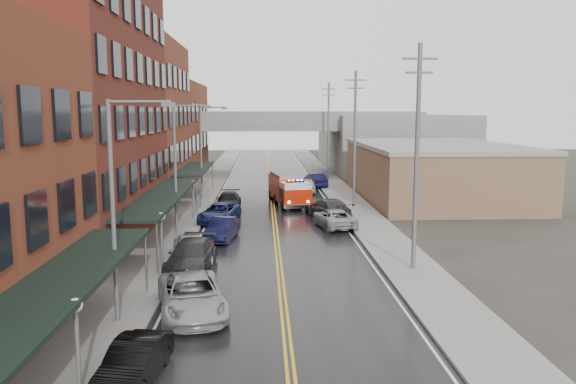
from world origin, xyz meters
name	(u,v)px	position (x,y,z in m)	size (l,w,h in m)	color
road	(274,219)	(0.00, 30.00, 0.01)	(11.00, 160.00, 0.02)	black
sidewalk_left	(182,219)	(-7.30, 30.00, 0.07)	(3.00, 160.00, 0.15)	slate
sidewalk_right	(365,217)	(7.30, 30.00, 0.07)	(3.00, 160.00, 0.15)	slate
curb_left	(203,219)	(-5.65, 30.00, 0.07)	(0.30, 160.00, 0.15)	gray
curb_right	(344,217)	(5.65, 30.00, 0.07)	(0.30, 160.00, 0.15)	gray
brick_building_b	(69,104)	(-13.30, 23.00, 9.00)	(9.00, 20.00, 18.00)	#511A15
brick_building_c	(133,122)	(-13.30, 40.50, 7.50)	(9.00, 15.00, 15.00)	maroon
brick_building_far	(165,131)	(-13.30, 58.00, 6.00)	(9.00, 20.00, 12.00)	brown
tan_building	(435,173)	(16.00, 40.00, 2.50)	(14.00, 22.00, 5.00)	brown
right_far_block	(388,141)	(18.00, 70.00, 4.00)	(18.00, 30.00, 8.00)	slate
awning_0	(61,282)	(-7.49, 4.00, 2.99)	(2.60, 16.00, 3.09)	black
awning_1	(163,196)	(-7.49, 23.00, 2.99)	(2.60, 18.00, 3.09)	black
awning_2	(195,169)	(-7.49, 40.50, 2.99)	(2.60, 13.00, 3.09)	black
globe_lamp_0	(76,325)	(-6.40, 2.00, 2.31)	(0.44, 0.44, 3.12)	#59595B
globe_lamp_1	(161,227)	(-6.40, 16.00, 2.31)	(0.44, 0.44, 3.12)	#59595B
globe_lamp_2	(193,191)	(-6.40, 30.00, 2.31)	(0.44, 0.44, 3.12)	#59595B
street_lamp_0	(119,197)	(-6.55, 8.00, 5.19)	(2.64, 0.22, 9.00)	#59595B
street_lamp_1	(179,161)	(-6.55, 24.00, 5.19)	(2.64, 0.22, 9.00)	#59595B
street_lamp_2	(204,146)	(-6.55, 40.00, 5.19)	(2.64, 0.22, 9.00)	#59595B
utility_pole_0	(417,154)	(7.20, 15.00, 6.31)	(1.80, 0.24, 12.00)	#59595B
utility_pole_1	(355,137)	(7.20, 35.00, 6.31)	(1.80, 0.24, 12.00)	#59595B
utility_pole_2	(328,129)	(7.20, 55.00, 6.31)	(1.80, 0.24, 12.00)	#59595B
overpass	(269,130)	(0.00, 62.00, 5.99)	(40.00, 10.00, 7.50)	slate
fire_truck	(289,189)	(1.48, 36.50, 1.53)	(4.09, 8.03, 2.82)	#AB1D07
parked_car_left_1	(134,362)	(-5.00, 2.98, 0.67)	(1.41, 4.05, 1.33)	black
parked_car_left_2	(192,296)	(-3.93, 9.00, 0.80)	(2.66, 5.76, 1.60)	#989BA0
parked_car_left_3	(191,256)	(-4.78, 15.70, 0.79)	(2.22, 5.46, 1.58)	#27272A
parked_car_left_4	(192,247)	(-5.00, 17.75, 0.75)	(1.78, 4.42, 1.51)	silver
parked_car_left_5	(222,229)	(-3.62, 22.80, 0.73)	(1.55, 4.45, 1.46)	black
parked_car_left_6	(219,213)	(-4.27, 28.80, 0.73)	(2.44, 5.29, 1.47)	navy
parked_car_left_7	(229,201)	(-3.92, 34.80, 0.74)	(2.06, 5.07, 1.47)	black
parked_car_right_0	(334,218)	(4.34, 26.47, 0.70)	(2.33, 5.05, 1.40)	#97999E
parked_car_right_1	(328,209)	(4.32, 29.80, 0.83)	(2.34, 5.75, 1.67)	#2A2A2C
parked_car_right_2	(306,185)	(3.68, 44.35, 0.79)	(1.86, 4.61, 1.57)	#B3B3B3
parked_car_right_3	(315,180)	(5.00, 48.60, 0.79)	(1.67, 4.79, 1.58)	black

